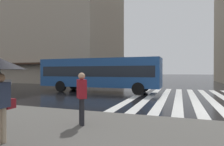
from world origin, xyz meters
TOP-DOWN VIEW (x-y plane):
  - ground_plane at (0.00, 0.00)m, footprint 220.00×220.00m
  - zebra_crossing at (4.00, 1.57)m, footprint 13.00×7.50m
  - haussmann_block_mid at (20.69, 28.07)m, footprint 17.60×29.59m
  - city_bus at (5.50, 8.92)m, footprint 2.60×11.00m
  - pedestrian_with_floral_umbrella at (-7.16, 5.98)m, footprint 1.17×1.17m
  - pedestrian_in_red_jacket at (-5.08, 4.95)m, footprint 0.46×0.45m

SIDE VIEW (x-z plane):
  - ground_plane at x=0.00m, z-range 0.00..0.00m
  - zebra_crossing at x=4.00m, z-range 0.00..0.01m
  - pedestrian_in_red_jacket at x=-5.08m, z-range 0.30..1.98m
  - city_bus at x=5.50m, z-range 0.26..3.26m
  - pedestrian_with_floral_umbrella at x=-7.16m, z-range 0.82..2.86m
  - haussmann_block_mid at x=20.69m, z-range -0.26..24.83m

